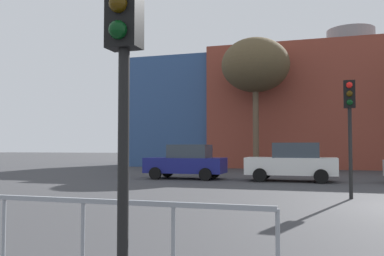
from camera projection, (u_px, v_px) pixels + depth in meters
The scene contains 7 objects.
building_backdrop at pixel (352, 110), 35.58m from camera, with size 37.27×11.70×11.85m.
parked_car_0 at pixel (187, 162), 21.76m from camera, with size 4.16×2.04×1.80m.
parked_car_1 at pixel (292, 162), 20.19m from camera, with size 4.35×2.13×1.88m.
traffic_light_near_left at pixel (123, 53), 4.40m from camera, with size 0.37×0.36×3.62m.
traffic_light_island at pixel (350, 111), 13.40m from camera, with size 0.37×0.37×3.85m.
bare_tree_1 at pixel (255, 66), 30.09m from camera, with size 4.96×4.96×9.65m.
pedestrian_railing at pixel (42, 215), 5.28m from camera, with size 5.98×0.06×1.03m.
Camera 1 is at (-2.80, -12.31, 1.66)m, focal length 38.61 mm.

